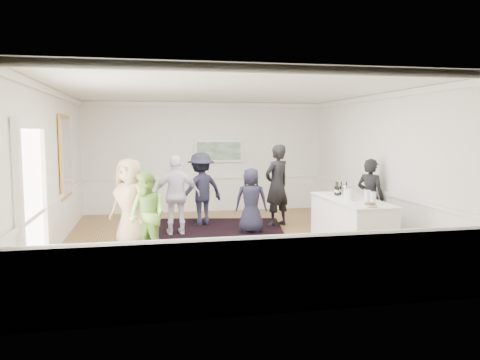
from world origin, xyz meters
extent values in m
plane|color=olive|center=(0.00, 0.00, 0.00)|extent=(8.00, 8.00, 0.00)
cube|color=white|center=(0.00, 0.00, 3.20)|extent=(7.00, 8.00, 0.02)
cube|color=white|center=(-3.50, 0.00, 1.60)|extent=(0.02, 8.00, 3.20)
cube|color=white|center=(3.50, 0.00, 1.60)|extent=(0.02, 8.00, 3.20)
cube|color=white|center=(0.00, 4.00, 1.60)|extent=(7.00, 0.02, 3.20)
cube|color=white|center=(0.00, -4.00, 1.60)|extent=(7.00, 0.02, 3.20)
cube|color=gold|center=(-3.46, 1.30, 1.80)|extent=(0.04, 1.25, 1.85)
cube|color=white|center=(-3.43, 1.30, 1.80)|extent=(0.01, 1.05, 1.65)
cube|color=white|center=(-3.43, -2.72, 1.20)|extent=(0.10, 0.14, 2.40)
cube|color=white|center=(-3.43, -1.08, 1.20)|extent=(0.10, 0.14, 2.40)
cube|color=white|center=(-3.43, -1.90, 2.48)|extent=(0.10, 1.78, 0.16)
cube|color=white|center=(-3.46, -1.90, 1.20)|extent=(0.02, 1.50, 2.40)
cube|color=white|center=(0.40, 3.95, 1.78)|extent=(1.44, 0.05, 0.66)
cube|color=#256331|center=(0.40, 3.92, 1.78)|extent=(1.30, 0.01, 0.52)
cube|color=black|center=(-0.15, 0.66, 0.01)|extent=(3.75, 4.54, 0.02)
cube|color=white|center=(2.42, -0.81, 0.48)|extent=(0.86, 2.36, 0.97)
cube|color=white|center=(2.42, -0.81, 0.97)|extent=(0.92, 2.42, 0.02)
imported|color=black|center=(3.20, -0.09, 0.88)|extent=(0.71, 0.77, 1.76)
imported|color=tan|center=(-2.03, -0.12, 0.91)|extent=(1.05, 1.02, 1.82)
imported|color=#74AF46|center=(-1.68, -0.89, 0.81)|extent=(0.98, 1.00, 1.62)
imported|color=white|center=(-1.02, 0.97, 0.91)|extent=(1.09, 0.49, 1.82)
imported|color=black|center=(-0.36, 1.92, 0.91)|extent=(1.36, 1.11, 1.83)
imported|color=black|center=(1.50, 1.53, 1.02)|extent=(0.88, 0.78, 2.03)
imported|color=black|center=(0.68, 0.82, 0.76)|extent=(0.84, 0.65, 1.52)
cylinder|color=#62AD3E|center=(2.28, -1.05, 1.10)|extent=(0.12, 0.12, 0.24)
cylinder|color=#DE4145|center=(2.58, -1.18, 1.10)|extent=(0.12, 0.12, 0.24)
cylinder|color=#5DAE3E|center=(2.28, -0.90, 1.10)|extent=(0.12, 0.12, 0.24)
cylinder|color=silver|center=(2.57, -1.44, 1.10)|extent=(0.12, 0.12, 0.24)
cylinder|color=silver|center=(2.43, -0.57, 1.10)|extent=(0.26, 0.26, 0.25)
imported|color=white|center=(2.32, -1.82, 1.01)|extent=(0.25, 0.25, 0.06)
cylinder|color=olive|center=(2.32, -1.82, 1.04)|extent=(0.19, 0.19, 0.04)
camera|label=1|loc=(-1.65, -9.65, 2.37)|focal=35.00mm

